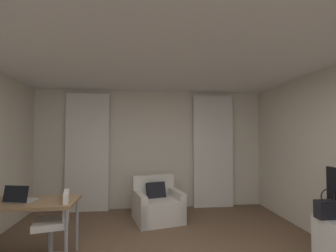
# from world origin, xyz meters

# --- Properties ---
(wall_window) EXTENTS (5.12, 0.06, 2.60)m
(wall_window) POSITION_xyz_m (0.00, 3.03, 1.30)
(wall_window) COLOR beige
(wall_window) RESTS_ON ground
(ceiling) EXTENTS (5.12, 6.12, 0.06)m
(ceiling) POSITION_xyz_m (0.00, 0.00, 2.63)
(ceiling) COLOR white
(ceiling) RESTS_ON wall_left
(curtain_left_panel) EXTENTS (0.90, 0.06, 2.50)m
(curtain_left_panel) POSITION_xyz_m (-1.38, 2.90, 1.25)
(curtain_left_panel) COLOR silver
(curtain_left_panel) RESTS_ON ground
(curtain_right_panel) EXTENTS (0.90, 0.06, 2.50)m
(curtain_right_panel) POSITION_xyz_m (1.38, 2.90, 1.25)
(curtain_right_panel) COLOR silver
(curtain_right_panel) RESTS_ON ground
(armchair) EXTENTS (0.99, 0.95, 0.81)m
(armchair) POSITION_xyz_m (0.06, 2.19, 0.28)
(armchair) COLOR silver
(armchair) RESTS_ON ground
(desk) EXTENTS (1.34, 0.60, 0.76)m
(desk) POSITION_xyz_m (-1.76, 0.87, 0.69)
(desk) COLOR olive
(desk) RESTS_ON ground
(desk_chair) EXTENTS (0.48, 0.48, 0.88)m
(desk_chair) POSITION_xyz_m (-1.33, 0.80, 0.39)
(desk_chair) COLOR gray
(desk_chair) RESTS_ON ground
(laptop) EXTENTS (0.37, 0.31, 0.22)m
(laptop) POSITION_xyz_m (-1.77, 0.85, 0.81)
(laptop) COLOR #ADADB2
(laptop) RESTS_ON desk
(handbag_primary) EXTENTS (0.30, 0.14, 0.37)m
(handbag_primary) POSITION_xyz_m (2.07, 0.36, 0.69)
(handbag_primary) COLOR black
(handbag_primary) RESTS_ON tv_console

